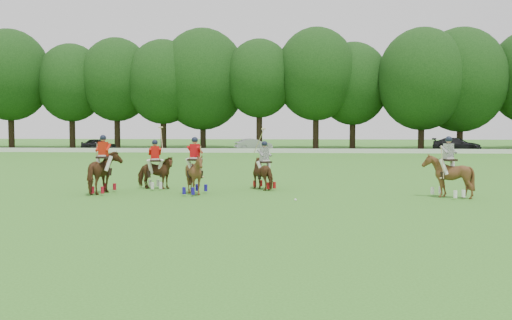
# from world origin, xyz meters

# --- Properties ---
(ground) EXTENTS (180.00, 180.00, 0.00)m
(ground) POSITION_xyz_m (0.00, 0.00, 0.00)
(ground) COLOR #346F1F
(ground) RESTS_ON ground
(tree_line) EXTENTS (117.98, 14.32, 14.75)m
(tree_line) POSITION_xyz_m (0.26, 48.05, 8.23)
(tree_line) COLOR black
(tree_line) RESTS_ON ground
(boundary_rail) EXTENTS (120.00, 0.10, 0.44)m
(boundary_rail) POSITION_xyz_m (0.00, 38.00, 0.22)
(boundary_rail) COLOR white
(boundary_rail) RESTS_ON ground
(car_left) EXTENTS (3.94, 1.90, 1.30)m
(car_left) POSITION_xyz_m (-17.53, 42.50, 0.65)
(car_left) COLOR black
(car_left) RESTS_ON ground
(car_mid) EXTENTS (4.22, 2.50, 1.32)m
(car_mid) POSITION_xyz_m (-0.32, 42.50, 0.66)
(car_mid) COLOR #A1A1A6
(car_mid) RESTS_ON ground
(car_right) EXTENTS (5.37, 3.49, 1.45)m
(car_right) POSITION_xyz_m (21.34, 42.50, 0.72)
(car_right) COLOR black
(car_right) RESTS_ON ground
(polo_red_a) EXTENTS (1.30, 2.12, 2.43)m
(polo_red_a) POSITION_xyz_m (-3.87, 3.83, 0.89)
(polo_red_a) COLOR #502E15
(polo_red_a) RESTS_ON ground
(polo_red_b) EXTENTS (1.79, 1.66, 2.73)m
(polo_red_b) POSITION_xyz_m (-2.11, 5.51, 0.77)
(polo_red_b) COLOR #502E15
(polo_red_b) RESTS_ON ground
(polo_red_c) EXTENTS (1.70, 1.81, 2.36)m
(polo_red_c) POSITION_xyz_m (-0.02, 3.71, 0.85)
(polo_red_c) COLOR #502E15
(polo_red_c) RESTS_ON ground
(polo_stripe_a) EXTENTS (1.62, 1.77, 2.68)m
(polo_stripe_a) POSITION_xyz_m (2.72, 5.77, 0.76)
(polo_stripe_a) COLOR #502E15
(polo_stripe_a) RESTS_ON ground
(polo_stripe_b) EXTENTS (1.95, 2.02, 2.41)m
(polo_stripe_b) POSITION_xyz_m (10.04, 3.38, 0.88)
(polo_stripe_b) COLOR #502E15
(polo_stripe_b) RESTS_ON ground
(polo_ball) EXTENTS (0.09, 0.09, 0.09)m
(polo_ball) POSITION_xyz_m (4.08, 2.04, 0.04)
(polo_ball) COLOR white
(polo_ball) RESTS_ON ground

